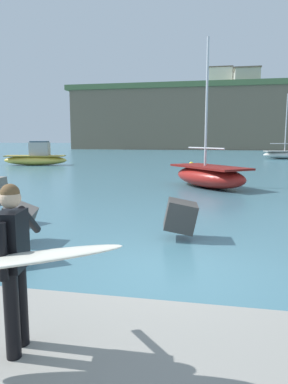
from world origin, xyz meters
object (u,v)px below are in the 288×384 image
(boat_mid_left, at_px, (209,175))
(station_building_west, at_px, (220,80))
(station_building_east, at_px, (247,77))
(surfer_with_board, at_px, (13,259))
(boat_near_centre, at_px, (288,154))
(station_building_central, at_px, (245,80))
(boat_mid_right, at_px, (36,158))
(mooring_buoy_middle, at_px, (191,164))

(boat_mid_left, height_order, station_building_west, station_building_west)
(boat_mid_left, distance_m, station_building_east, 75.14)
(surfer_with_board, distance_m, station_building_east, 90.15)
(boat_near_centre, distance_m, boat_mid_left, 29.80)
(station_building_central, bearing_deg, boat_mid_right, -108.53)
(station_building_west, xyz_separation_m, station_building_east, (6.04, -10.46, -1.25))
(boat_mid_right, distance_m, station_building_west, 74.92)
(boat_mid_left, xyz_separation_m, station_building_west, (1.02, 83.47, 17.55))
(boat_near_centre, bearing_deg, station_building_central, 91.65)
(boat_near_centre, height_order, station_building_east, station_building_east)
(boat_near_centre, bearing_deg, boat_mid_left, -107.65)
(boat_mid_left, bearing_deg, boat_mid_right, 141.96)
(boat_mid_left, bearing_deg, surfer_with_board, -96.13)
(boat_mid_right, height_order, mooring_buoy_middle, boat_mid_right)
(boat_mid_right, height_order, station_building_central, station_building_central)
(boat_mid_left, xyz_separation_m, station_building_east, (7.06, 73.01, 16.30))
(station_building_west, bearing_deg, surfer_with_board, -91.55)
(boat_near_centre, relative_size, boat_mid_right, 1.29)
(surfer_with_board, distance_m, station_building_central, 100.42)
(mooring_buoy_middle, height_order, station_building_east, station_building_east)
(boat_mid_right, relative_size, station_building_central, 0.75)
(mooring_buoy_middle, distance_m, station_building_central, 72.46)
(surfer_with_board, relative_size, boat_near_centre, 0.27)
(surfer_with_board, bearing_deg, boat_mid_right, 117.45)
(station_building_west, bearing_deg, boat_mid_left, -90.70)
(station_building_west, distance_m, station_building_east, 12.14)
(station_building_central, bearing_deg, boat_mid_left, -95.11)
(surfer_with_board, xyz_separation_m, station_building_east, (8.71, 88.36, 15.63))
(boat_near_centre, bearing_deg, surfer_with_board, -103.72)
(boat_mid_left, xyz_separation_m, boat_mid_right, (-16.22, 12.69, 0.09))
(mooring_buoy_middle, xyz_separation_m, station_building_east, (8.86, 59.41, 16.69))
(station_building_central, bearing_deg, surfer_with_board, -95.27)
(surfer_with_board, relative_size, station_building_east, 0.30)
(surfer_with_board, height_order, boat_mid_left, boat_mid_left)
(surfer_with_board, distance_m, boat_mid_right, 31.60)
(surfer_with_board, height_order, boat_mid_right, boat_mid_right)
(mooring_buoy_middle, bearing_deg, boat_mid_right, -176.38)
(surfer_with_board, distance_m, mooring_buoy_middle, 28.97)
(boat_near_centre, relative_size, mooring_buoy_middle, 17.80)
(boat_mid_left, distance_m, station_building_west, 85.30)
(boat_mid_left, height_order, station_building_east, station_building_east)
(station_building_west, bearing_deg, mooring_buoy_middle, -92.31)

